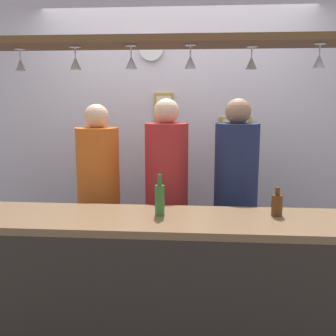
% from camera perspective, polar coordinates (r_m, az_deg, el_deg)
% --- Properties ---
extents(ground_plane, '(8.00, 8.00, 0.00)m').
position_cam_1_polar(ground_plane, '(3.14, -0.15, -22.23)').
color(ground_plane, '#4C4742').
extents(back_wall, '(4.40, 0.06, 2.60)m').
position_cam_1_polar(back_wall, '(3.77, 1.19, 4.34)').
color(back_wall, silver).
rests_on(back_wall, ground_plane).
extents(bar_counter, '(2.70, 0.55, 0.96)m').
position_cam_1_polar(bar_counter, '(2.38, -1.17, -15.33)').
color(bar_counter, brown).
rests_on(bar_counter, ground_plane).
extents(overhead_glass_rack, '(2.20, 0.36, 0.04)m').
position_cam_1_polar(overhead_glass_rack, '(2.37, -0.79, 17.90)').
color(overhead_glass_rack, brown).
extents(hanging_wineglass_far_left, '(0.07, 0.07, 0.13)m').
position_cam_1_polar(hanging_wineglass_far_left, '(2.65, -20.72, 14.03)').
color(hanging_wineglass_far_left, silver).
rests_on(hanging_wineglass_far_left, overhead_glass_rack).
extents(hanging_wineglass_left, '(0.07, 0.07, 0.13)m').
position_cam_1_polar(hanging_wineglass_left, '(2.45, -13.35, 14.76)').
color(hanging_wineglass_left, silver).
rests_on(hanging_wineglass_left, overhead_glass_rack).
extents(hanging_wineglass_center_left, '(0.07, 0.07, 0.13)m').
position_cam_1_polar(hanging_wineglass_center_left, '(2.34, -5.39, 15.21)').
color(hanging_wineglass_center_left, silver).
rests_on(hanging_wineglass_center_left, overhead_glass_rack).
extents(hanging_wineglass_center, '(0.07, 0.07, 0.13)m').
position_cam_1_polar(hanging_wineglass_center, '(2.31, 3.28, 15.32)').
color(hanging_wineglass_center, silver).
rests_on(hanging_wineglass_center, overhead_glass_rack).
extents(hanging_wineglass_center_right, '(0.07, 0.07, 0.13)m').
position_cam_1_polar(hanging_wineglass_center_right, '(2.42, 12.07, 14.88)').
color(hanging_wineglass_center_right, silver).
rests_on(hanging_wineglass_center_right, overhead_glass_rack).
extents(hanging_wineglass_right, '(0.07, 0.07, 0.13)m').
position_cam_1_polar(hanging_wineglass_right, '(2.40, 21.20, 14.47)').
color(hanging_wineglass_right, silver).
rests_on(hanging_wineglass_right, overhead_glass_rack).
extents(person_left_orange_shirt, '(0.34, 0.34, 1.64)m').
position_cam_1_polar(person_left_orange_shirt, '(3.20, -10.10, -2.56)').
color(person_left_orange_shirt, '#2D334C').
rests_on(person_left_orange_shirt, ground_plane).
extents(person_middle_red_shirt, '(0.34, 0.34, 1.68)m').
position_cam_1_polar(person_middle_red_shirt, '(3.10, -0.21, -2.27)').
color(person_middle_red_shirt, '#2D334C').
rests_on(person_middle_red_shirt, ground_plane).
extents(person_right_navy_shirt, '(0.34, 0.34, 1.68)m').
position_cam_1_polar(person_right_navy_shirt, '(3.11, 9.88, -2.39)').
color(person_right_navy_shirt, '#2D334C').
rests_on(person_right_navy_shirt, ground_plane).
extents(bottle_beer_green_import, '(0.06, 0.06, 0.26)m').
position_cam_1_polar(bottle_beer_green_import, '(2.42, -1.22, -4.55)').
color(bottle_beer_green_import, '#336B2D').
rests_on(bottle_beer_green_import, bar_counter).
extents(bottle_beer_brown_stubby, '(0.07, 0.07, 0.18)m').
position_cam_1_polar(bottle_beer_brown_stubby, '(2.52, 15.63, -5.15)').
color(bottle_beer_brown_stubby, '#512D14').
rests_on(bottle_beer_brown_stubby, bar_counter).
extents(picture_frame_crest, '(0.18, 0.02, 0.26)m').
position_cam_1_polar(picture_frame_crest, '(3.71, -0.62, 8.90)').
color(picture_frame_crest, '#B29338').
rests_on(picture_frame_crest, back_wall).
extents(picture_frame_lower_pair, '(0.30, 0.02, 0.18)m').
position_cam_1_polar(picture_frame_lower_pair, '(3.72, 9.76, 5.94)').
color(picture_frame_lower_pair, '#B29338').
rests_on(picture_frame_lower_pair, back_wall).
extents(wall_clock, '(0.22, 0.03, 0.22)m').
position_cam_1_polar(wall_clock, '(3.75, -2.47, 17.02)').
color(wall_clock, white).
rests_on(wall_clock, back_wall).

